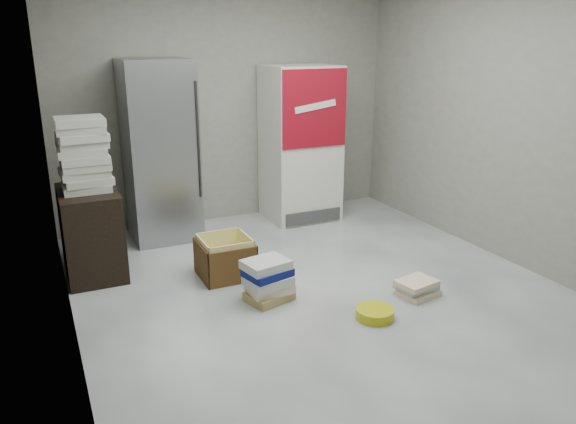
# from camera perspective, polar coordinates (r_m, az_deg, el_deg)

# --- Properties ---
(ground) EXTENTS (5.00, 5.00, 0.00)m
(ground) POSITION_cam_1_polar(r_m,az_deg,el_deg) (4.80, 4.33, -8.78)
(ground) COLOR silver
(ground) RESTS_ON ground
(room_shell) EXTENTS (4.04, 5.04, 2.82)m
(room_shell) POSITION_cam_1_polar(r_m,az_deg,el_deg) (4.32, 4.89, 13.15)
(room_shell) COLOR gray
(room_shell) RESTS_ON ground
(steel_fridge) EXTENTS (0.70, 0.72, 1.90)m
(steel_fridge) POSITION_cam_1_polar(r_m,az_deg,el_deg) (6.11, -12.86, 6.03)
(steel_fridge) COLOR #B0B3B9
(steel_fridge) RESTS_ON ground
(coke_cooler) EXTENTS (0.80, 0.73, 1.80)m
(coke_cooler) POSITION_cam_1_polar(r_m,az_deg,el_deg) (6.65, 1.27, 6.97)
(coke_cooler) COLOR silver
(coke_cooler) RESTS_ON ground
(wood_shelf) EXTENTS (0.50, 0.80, 0.80)m
(wood_shelf) POSITION_cam_1_polar(r_m,az_deg,el_deg) (5.44, -19.35, -1.97)
(wood_shelf) COLOR black
(wood_shelf) RESTS_ON ground
(supply_box_stack) EXTENTS (0.44, 0.45, 0.65)m
(supply_box_stack) POSITION_cam_1_polar(r_m,az_deg,el_deg) (5.25, -20.07, 5.52)
(supply_box_stack) COLOR beige
(supply_box_stack) RESTS_ON wood_shelf
(phonebook_stack_main) EXTENTS (0.44, 0.37, 0.36)m
(phonebook_stack_main) POSITION_cam_1_polar(r_m,az_deg,el_deg) (4.69, -2.03, -6.97)
(phonebook_stack_main) COLOR #A38A51
(phonebook_stack_main) RESTS_ON ground
(phonebook_stack_side) EXTENTS (0.38, 0.32, 0.14)m
(phonebook_stack_side) POSITION_cam_1_polar(r_m,az_deg,el_deg) (4.94, 12.97, -7.47)
(phonebook_stack_side) COLOR beige
(phonebook_stack_side) RESTS_ON ground
(cardboard_box) EXTENTS (0.47, 0.47, 0.38)m
(cardboard_box) POSITION_cam_1_polar(r_m,az_deg,el_deg) (5.18, -6.39, -4.88)
(cardboard_box) COLOR yellow
(cardboard_box) RESTS_ON ground
(bucket_lid) EXTENTS (0.40, 0.40, 0.08)m
(bucket_lid) POSITION_cam_1_polar(r_m,az_deg,el_deg) (4.52, 8.80, -10.13)
(bucket_lid) COLOR gold
(bucket_lid) RESTS_ON ground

